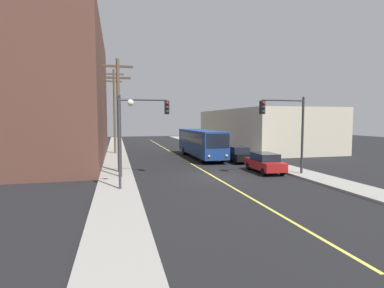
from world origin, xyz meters
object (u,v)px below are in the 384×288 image
(utility_pole_mid, at_px, (114,108))
(parked_car_blue, at_px, (217,148))
(utility_pole_near, at_px, (119,110))
(city_bus, at_px, (201,142))
(fire_hydrant, at_px, (267,159))
(traffic_signal_left_corner, at_px, (141,121))
(traffic_signal_right_corner, at_px, (285,121))
(street_lamp_left, at_px, (123,130))
(parked_car_black, at_px, (238,154))
(parked_car_red, at_px, (265,162))

(utility_pole_mid, bearing_deg, parked_car_blue, -17.19)
(utility_pole_near, xyz_separation_m, utility_pole_mid, (-0.37, 14.19, 0.76))
(city_bus, relative_size, fire_hydrant, 14.48)
(parked_car_blue, bearing_deg, traffic_signal_left_corner, -129.36)
(parked_car_blue, distance_m, utility_pole_mid, 13.88)
(traffic_signal_right_corner, bearing_deg, utility_pole_near, 160.91)
(traffic_signal_left_corner, relative_size, street_lamp_left, 1.09)
(utility_pole_near, bearing_deg, parked_car_black, 17.80)
(city_bus, relative_size, street_lamp_left, 2.21)
(parked_car_black, distance_m, traffic_signal_left_corner, 12.52)
(utility_pole_mid, distance_m, traffic_signal_left_corner, 16.66)
(city_bus, bearing_deg, parked_car_red, -76.78)
(traffic_signal_right_corner, bearing_deg, parked_car_black, 93.20)
(utility_pole_mid, distance_m, fire_hydrant, 19.99)
(parked_car_blue, bearing_deg, fire_hydrant, -78.37)
(traffic_signal_right_corner, bearing_deg, traffic_signal_left_corner, 169.39)
(utility_pole_mid, bearing_deg, fire_hydrant, -42.39)
(parked_car_black, height_order, utility_pole_near, utility_pole_near)
(utility_pole_mid, bearing_deg, city_bus, -31.98)
(parked_car_blue, bearing_deg, utility_pole_near, -139.08)
(city_bus, height_order, traffic_signal_left_corner, traffic_signal_left_corner)
(parked_car_blue, height_order, utility_pole_near, utility_pole_near)
(parked_car_blue, bearing_deg, parked_car_black, -90.07)
(parked_car_red, distance_m, utility_pole_mid, 21.19)
(city_bus, height_order, fire_hydrant, city_bus)
(city_bus, xyz_separation_m, traffic_signal_right_corner, (3.21, -12.51, 2.49))
(traffic_signal_left_corner, height_order, fire_hydrant, traffic_signal_left_corner)
(traffic_signal_right_corner, bearing_deg, street_lamp_left, -170.66)
(parked_car_red, bearing_deg, street_lamp_left, -161.52)
(utility_pole_near, bearing_deg, utility_pole_mid, 91.49)
(traffic_signal_left_corner, distance_m, traffic_signal_right_corner, 11.01)
(traffic_signal_left_corner, relative_size, traffic_signal_right_corner, 1.00)
(fire_hydrant, bearing_deg, parked_car_blue, 101.63)
(utility_pole_near, height_order, utility_pole_mid, utility_pole_mid)
(utility_pole_near, height_order, fire_hydrant, utility_pole_near)
(parked_car_blue, bearing_deg, city_bus, -141.97)
(parked_car_black, xyz_separation_m, street_lamp_left, (-11.78, -10.15, 2.90))
(utility_pole_mid, distance_m, street_lamp_left, 20.63)
(utility_pole_mid, bearing_deg, traffic_signal_right_corner, -55.34)
(city_bus, distance_m, parked_car_blue, 3.64)
(parked_car_red, relative_size, traffic_signal_left_corner, 0.74)
(traffic_signal_left_corner, xyz_separation_m, traffic_signal_right_corner, (10.82, -2.03, 0.00))
(fire_hydrant, bearing_deg, parked_car_red, -120.32)
(parked_car_black, height_order, fire_hydrant, parked_car_black)
(city_bus, distance_m, street_lamp_left, 17.21)
(city_bus, bearing_deg, parked_car_black, -57.79)
(utility_pole_near, distance_m, traffic_signal_right_corner, 13.17)
(utility_pole_near, relative_size, fire_hydrant, 10.78)
(traffic_signal_right_corner, height_order, fire_hydrant, traffic_signal_right_corner)
(city_bus, xyz_separation_m, parked_car_red, (2.51, -10.67, -0.98))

